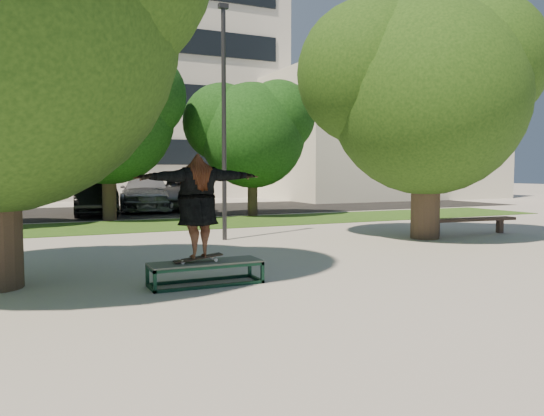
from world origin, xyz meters
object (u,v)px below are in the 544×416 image
car_grey (173,193)px  bench (469,221)px  grind_box (206,273)px  car_dark (95,196)px  car_silver_b (146,193)px  tree_right (423,85)px  lamppost (224,120)px

car_grey → bench: bearing=-65.1°
grind_box → car_dark: size_ratio=0.38×
car_grey → car_silver_b: car_silver_b is taller
tree_right → lamppost: 5.36m
grind_box → car_grey: size_ratio=0.32×
car_dark → car_silver_b: size_ratio=0.85×
grind_box → bench: bearing=20.4°
lamppost → grind_box: lamppost is taller
grind_box → bench: 9.52m
lamppost → car_dark: 10.16m
bench → car_dark: size_ratio=0.66×
lamppost → car_grey: lamppost is taller
lamppost → car_dark: bearing=102.9°
tree_right → grind_box: 8.67m
grind_box → car_dark: (-0.07, 14.73, 0.58)m
lamppost → bench: lamppost is taller
bench → grind_box: bearing=-154.5°
lamppost → grind_box: size_ratio=3.39×
car_silver_b → lamppost: bearing=-80.5°
bench → car_grey: 14.25m
grind_box → bench: bench is taller
tree_right → bench: (1.87, 0.13, -3.70)m
bench → car_grey: bearing=116.9°
grind_box → car_silver_b: car_silver_b is taller
grind_box → car_dark: bearing=90.3°
tree_right → car_dark: 13.97m
car_dark → car_grey: size_ratio=0.84×
tree_right → car_dark: bearing=121.7°
grind_box → car_silver_b: 16.58m
grind_box → car_grey: bearing=77.6°
lamppost → car_dark: (-2.21, 9.63, -2.38)m
grind_box → car_dark: car_dark is taller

